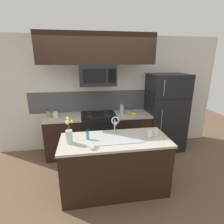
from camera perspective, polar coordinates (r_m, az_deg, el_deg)
ground_plane at (r=3.49m, az=-2.77°, el=-20.04°), size 10.00×10.00×0.00m
rear_partition at (r=4.18m, az=-0.88°, el=5.89°), size 5.20×0.10×2.60m
splash_band at (r=4.12m, az=-4.90°, el=3.55°), size 3.07×0.01×0.48m
back_counter_left at (r=4.06m, az=-15.20°, el=-7.60°), size 0.80×0.65×0.91m
back_counter_right at (r=4.16m, az=6.35°, el=-6.43°), size 0.80×0.65×0.91m
stove_range at (r=4.04m, az=-4.30°, el=-7.06°), size 0.76×0.64×0.93m
microwave at (r=3.68m, az=-4.73°, el=11.91°), size 0.74×0.40×0.42m
upper_cabinet_band at (r=3.64m, az=-4.84°, el=19.91°), size 2.30×0.34×0.60m
refrigerator at (r=4.31m, az=16.92°, el=-0.07°), size 0.85×0.74×1.79m
storage_jar_tall at (r=3.92m, az=-19.91°, el=-0.54°), size 0.09×0.09×0.16m
storage_jar_medium at (r=3.90m, az=-17.99°, el=-0.75°), size 0.11×0.11×0.12m
banana_bunch at (r=3.94m, az=6.77°, el=-0.41°), size 0.19×0.16×0.08m
french_press at (r=3.98m, az=3.15°, el=1.00°), size 0.09×0.09×0.27m
island_counter at (r=2.96m, az=0.90°, el=-16.75°), size 1.69×0.74×0.91m
kitchen_sink at (r=2.77m, az=1.71°, el=-10.04°), size 0.76×0.39×0.16m
sink_faucet at (r=2.84m, az=1.04°, el=-3.50°), size 0.14×0.14×0.31m
dish_soap_bottle at (r=2.73m, az=-8.00°, el=-7.52°), size 0.06×0.05×0.16m
drinking_glass at (r=2.82m, az=12.21°, el=-7.09°), size 0.07×0.07×0.12m
spare_glass at (r=2.92m, az=14.23°, el=-6.63°), size 0.07×0.07×0.09m
flower_vase at (r=2.64m, az=-13.79°, el=-7.41°), size 0.12×0.12×0.39m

